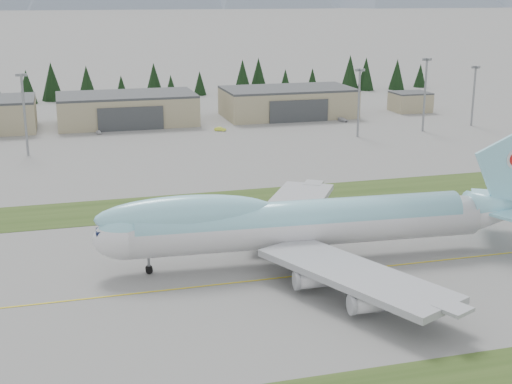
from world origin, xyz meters
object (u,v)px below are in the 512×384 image
object	(u,v)px
boeing_747_freighter	(303,222)
service_vehicle_b	(220,131)
hangar_center	(127,109)
hangar_right	(288,102)
service_vehicle_c	(343,121)
service_vehicle_a	(99,134)

from	to	relation	value
boeing_747_freighter	service_vehicle_b	xyz separation A→B (m)	(12.66, 121.55, -7.09)
boeing_747_freighter	hangar_center	world-z (taller)	boeing_747_freighter
boeing_747_freighter	hangar_right	distance (m)	149.96
boeing_747_freighter	hangar_right	world-z (taller)	boeing_747_freighter
service_vehicle_c	service_vehicle_a	bearing A→B (deg)	166.41
boeing_747_freighter	service_vehicle_a	size ratio (longest dim) A/B	24.38
service_vehicle_b	service_vehicle_c	size ratio (longest dim) A/B	0.85
boeing_747_freighter	service_vehicle_c	size ratio (longest dim) A/B	17.19
hangar_right	service_vehicle_a	world-z (taller)	hangar_right
boeing_747_freighter	service_vehicle_a	distance (m)	130.72
hangar_center	service_vehicle_a	bearing A→B (deg)	-124.94
service_vehicle_b	service_vehicle_c	xyz separation A→B (m)	(46.96, 5.79, 0.00)
service_vehicle_a	service_vehicle_c	xyz separation A→B (m)	(86.94, -0.30, 0.00)
hangar_center	service_vehicle_c	distance (m)	77.78
hangar_center	service_vehicle_b	world-z (taller)	hangar_center
hangar_right	hangar_center	bearing A→B (deg)	180.00
boeing_747_freighter	hangar_right	size ratio (longest dim) A/B	1.70
boeing_747_freighter	service_vehicle_c	bearing A→B (deg)	68.38
boeing_747_freighter	hangar_right	bearing A→B (deg)	76.52
hangar_center	service_vehicle_b	size ratio (longest dim) A/B	11.93
hangar_center	hangar_right	distance (m)	60.00
boeing_747_freighter	hangar_center	bearing A→B (deg)	99.95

